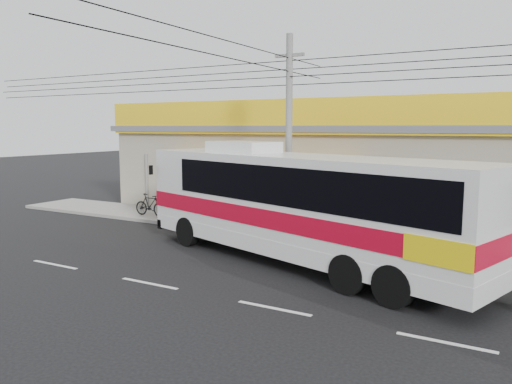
% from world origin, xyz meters
% --- Properties ---
extents(ground, '(120.00, 120.00, 0.00)m').
position_xyz_m(ground, '(0.00, 0.00, 0.00)').
color(ground, black).
rests_on(ground, ground).
extents(sidewalk, '(30.00, 3.20, 0.15)m').
position_xyz_m(sidewalk, '(0.00, 6.00, 0.07)').
color(sidewalk, gray).
rests_on(sidewalk, ground).
extents(lane_markings, '(50.00, 0.12, 0.01)m').
position_xyz_m(lane_markings, '(0.00, -2.50, 0.00)').
color(lane_markings, silver).
rests_on(lane_markings, ground).
extents(storefront_building, '(22.60, 9.20, 5.70)m').
position_xyz_m(storefront_building, '(-0.01, 11.54, 2.30)').
color(storefront_building, gray).
rests_on(storefront_building, ground).
extents(coach_bus, '(12.94, 6.49, 3.92)m').
position_xyz_m(coach_bus, '(2.97, 1.42, 2.10)').
color(coach_bus, silver).
rests_on(coach_bus, ground).
extents(motorbike_red, '(2.11, 1.49, 1.05)m').
position_xyz_m(motorbike_red, '(-5.99, 6.78, 0.68)').
color(motorbike_red, maroon).
rests_on(motorbike_red, sidewalk).
extents(motorbike_dark, '(1.81, 0.53, 1.09)m').
position_xyz_m(motorbike_dark, '(-6.77, 5.25, 0.69)').
color(motorbike_dark, black).
rests_on(motorbike_dark, sidewalk).
extents(utility_pole, '(34.00, 14.00, 7.87)m').
position_xyz_m(utility_pole, '(1.15, 4.20, 6.49)').
color(utility_pole, slate).
rests_on(utility_pole, ground).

